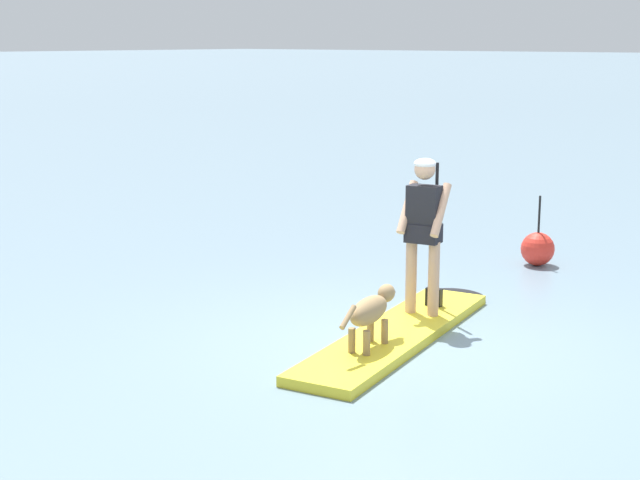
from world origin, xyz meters
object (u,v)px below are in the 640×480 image
(person_paddler, at_px, (424,225))
(marker_buoy, at_px, (538,249))
(dog, at_px, (371,310))
(paddleboard, at_px, (404,329))

(person_paddler, relative_size, marker_buoy, 1.76)
(person_paddler, relative_size, dog, 1.49)
(marker_buoy, bearing_deg, dog, -172.87)
(paddleboard, height_order, dog, dog)
(paddleboard, distance_m, dog, 0.90)
(paddleboard, bearing_deg, marker_buoy, 6.16)
(paddleboard, xyz_separation_m, person_paddler, (0.46, 0.09, 1.02))
(paddleboard, distance_m, marker_buoy, 3.67)
(paddleboard, height_order, person_paddler, person_paddler)
(marker_buoy, bearing_deg, paddleboard, -173.84)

